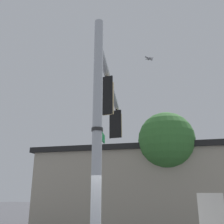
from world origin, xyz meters
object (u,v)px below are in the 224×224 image
object	(u,v)px
traffic_light_nearest_pole	(107,97)
bird_flying	(149,59)
traffic_light_mid_inner	(117,125)
street_name_sign	(100,133)

from	to	relation	value
traffic_light_nearest_pole	bird_flying	distance (m)	5.19
traffic_light_mid_inner	bird_flying	size ratio (longest dim) A/B	3.44
traffic_light_mid_inner	traffic_light_nearest_pole	bearing A→B (deg)	-74.01
street_name_sign	bird_flying	bearing A→B (deg)	88.56
traffic_light_mid_inner	street_name_sign	world-z (taller)	traffic_light_mid_inner
traffic_light_nearest_pole	bird_flying	world-z (taller)	bird_flying
traffic_light_mid_inner	street_name_sign	size ratio (longest dim) A/B	1.02
traffic_light_nearest_pole	bird_flying	bearing A→B (deg)	83.35
traffic_light_mid_inner	bird_flying	xyz separation A→B (m)	(1.41, 0.68, 3.30)
bird_flying	traffic_light_nearest_pole	bearing A→B (deg)	-96.65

